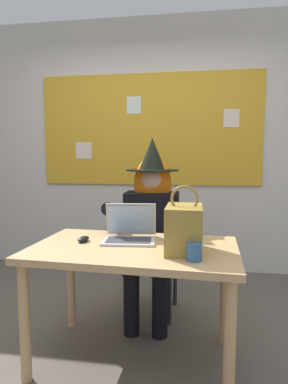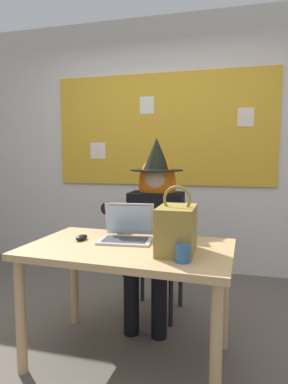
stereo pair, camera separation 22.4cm
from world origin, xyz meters
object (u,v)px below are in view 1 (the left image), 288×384
person_costumed (151,217)px  coffee_mug (194,252)px  chair_at_desk (154,248)px  computer_mouse (83,239)px  desk_main (134,262)px  handbag (184,228)px  laptop (130,232)px

person_costumed → coffee_mug: person_costumed is taller
chair_at_desk → person_costumed: person_costumed is taller
computer_mouse → coffee_mug: coffee_mug is taller
coffee_mug → desk_main: bearing=148.3°
computer_mouse → handbag: handbag is taller
handbag → chair_at_desk: bearing=109.0°
desk_main → computer_mouse: (-0.33, 0.06, 0.11)m
person_costumed → coffee_mug: (0.33, -0.82, -0.02)m
laptop → chair_at_desk: bearing=77.0°
laptop → computer_mouse: size_ratio=3.40×
chair_at_desk → handbag: size_ratio=2.40×
desk_main → person_costumed: 0.63m
desk_main → laptop: size_ratio=3.55×
computer_mouse → laptop: bearing=24.3°
chair_at_desk → person_costumed: 0.30m
person_costumed → laptop: size_ratio=3.97×
chair_at_desk → laptop: laptop is taller
desk_main → computer_mouse: bearing=170.5°
chair_at_desk → person_costumed: bearing=1.8°
person_costumed → computer_mouse: 0.66m
coffee_mug → chair_at_desk: bearing=109.1°
desk_main → computer_mouse: size_ratio=12.09×
laptop → coffee_mug: 0.55m
laptop → computer_mouse: (-0.28, -0.08, -0.03)m
coffee_mug → computer_mouse: bearing=158.2°
chair_at_desk → coffee_mug: size_ratio=9.56×
desk_main → chair_at_desk: 0.74m
desk_main → chair_at_desk: (0.03, 0.73, -0.11)m
desk_main → chair_at_desk: chair_at_desk is taller
handbag → person_costumed: bearing=112.5°
desk_main → coffee_mug: size_ratio=13.24×
desk_main → handbag: handbag is taller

